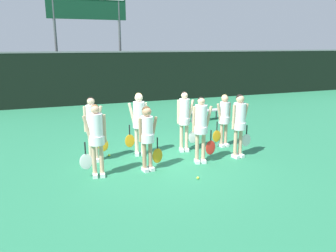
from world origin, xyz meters
TOP-DOWN VIEW (x-y plane):
  - ground_plane at (0.00, 0.00)m, footprint 140.00×140.00m
  - fence_windscreen at (0.00, 9.34)m, footprint 60.00×0.08m
  - scoreboard at (-0.60, 10.61)m, footprint 4.16×0.15m
  - bench_courtside at (3.11, 3.90)m, footprint 1.71×0.56m
  - player_0 at (-1.98, -0.58)m, footprint 0.65×0.36m
  - player_1 at (-0.75, -0.63)m, footprint 0.62×0.35m
  - player_2 at (0.74, -0.57)m, footprint 0.64×0.37m
  - player_3 at (1.91, -0.55)m, footprint 0.67×0.39m
  - player_4 at (-1.92, 0.52)m, footprint 0.61×0.32m
  - player_5 at (-0.62, 0.61)m, footprint 0.64×0.37m
  - player_6 at (0.72, 0.49)m, footprint 0.60×0.34m
  - player_7 at (2.04, 0.50)m, footprint 0.61×0.33m
  - tennis_ball_0 at (-1.47, 0.78)m, footprint 0.07×0.07m
  - tennis_ball_1 at (-0.21, 1.84)m, footprint 0.07×0.07m
  - tennis_ball_2 at (0.19, -1.58)m, footprint 0.07×0.07m
  - tennis_ball_3 at (-1.44, 1.45)m, footprint 0.07×0.07m
  - tennis_ball_4 at (-2.05, 0.91)m, footprint 0.07×0.07m

SIDE VIEW (x-z plane):
  - ground_plane at x=0.00m, z-range 0.00..0.00m
  - tennis_ball_2 at x=0.19m, z-range 0.00..0.07m
  - tennis_ball_1 at x=-0.21m, z-range 0.00..0.07m
  - tennis_ball_4 at x=-2.05m, z-range 0.00..0.07m
  - tennis_ball_3 at x=-1.44m, z-range 0.00..0.07m
  - tennis_ball_0 at x=-1.47m, z-range 0.00..0.07m
  - bench_courtside at x=3.11m, z-range 0.16..0.59m
  - player_7 at x=2.04m, z-range 0.14..1.76m
  - player_1 at x=-0.75m, z-range 0.15..1.79m
  - player_4 at x=-1.92m, z-range 0.14..1.90m
  - player_0 at x=-1.98m, z-range 0.15..1.91m
  - player_6 at x=0.72m, z-range 0.15..1.92m
  - player_2 at x=0.74m, z-range 0.16..1.93m
  - player_5 at x=-0.62m, z-range 0.17..1.96m
  - player_3 at x=1.91m, z-range 0.18..1.96m
  - fence_windscreen at x=0.00m, z-range 0.01..2.77m
  - scoreboard at x=-0.60m, z-range 1.66..7.32m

